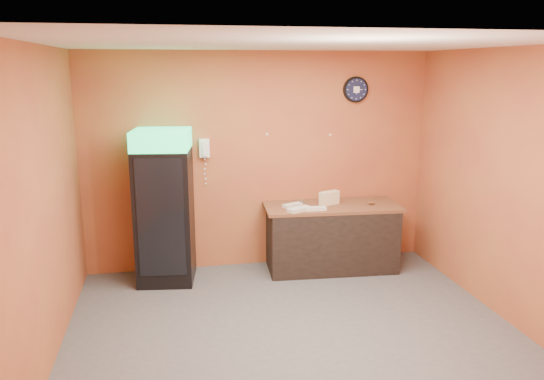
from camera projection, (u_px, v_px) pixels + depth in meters
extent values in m
plane|color=#47474C|center=(294.00, 333.00, 5.30)|extent=(4.50, 4.50, 0.00)
cube|color=#B26632|center=(259.00, 161.00, 6.89)|extent=(4.50, 0.02, 2.80)
cube|color=#B26632|center=(42.00, 210.00, 4.56)|extent=(0.02, 4.00, 2.80)
cube|color=#B26632|center=(510.00, 187.00, 5.40)|extent=(0.02, 4.00, 2.80)
cube|color=white|center=(297.00, 43.00, 4.66)|extent=(4.50, 4.00, 0.02)
cube|color=black|center=(165.00, 216.00, 6.46)|extent=(0.74, 0.74, 1.64)
cube|color=#1AE375|center=(161.00, 140.00, 6.24)|extent=(0.74, 0.74, 0.23)
cube|color=black|center=(169.00, 218.00, 6.13)|extent=(0.54, 0.09, 1.41)
cube|color=black|center=(331.00, 238.00, 6.93)|extent=(1.68, 0.83, 0.82)
cylinder|color=black|center=(356.00, 90.00, 6.90)|extent=(0.33, 0.05, 0.33)
cylinder|color=#0F1433|center=(356.00, 90.00, 6.87)|extent=(0.29, 0.01, 0.29)
cube|color=white|center=(357.00, 90.00, 6.87)|extent=(0.08, 0.00, 0.08)
cube|color=white|center=(204.00, 148.00, 6.67)|extent=(0.13, 0.07, 0.23)
cube|color=white|center=(205.00, 149.00, 6.62)|extent=(0.05, 0.04, 0.19)
cube|color=brown|center=(332.00, 206.00, 6.84)|extent=(1.78, 0.85, 0.04)
cube|color=#F6EBBF|center=(329.00, 202.00, 6.85)|extent=(0.29, 0.19, 0.06)
cube|color=#F6EBBF|center=(329.00, 198.00, 6.83)|extent=(0.29, 0.19, 0.06)
cube|color=#F6EBBF|center=(329.00, 194.00, 6.82)|extent=(0.29, 0.19, 0.06)
cube|color=silver|center=(299.00, 209.00, 6.54)|extent=(0.33, 0.25, 0.04)
cube|color=silver|center=(316.00, 209.00, 6.58)|extent=(0.27, 0.12, 0.04)
cube|color=silver|center=(292.00, 205.00, 6.75)|extent=(0.28, 0.20, 0.04)
cylinder|color=silver|center=(302.00, 201.00, 6.90)|extent=(0.06, 0.06, 0.06)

